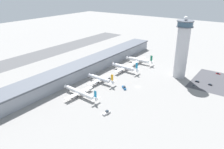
{
  "coord_description": "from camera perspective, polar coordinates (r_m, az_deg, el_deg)",
  "views": [
    {
      "loc": [
        -180.38,
        -96.18,
        97.22
      ],
      "look_at": [
        -8.39,
        26.8,
        10.1
      ],
      "focal_mm": 35.0,
      "sensor_mm": 36.0,
      "label": 1
    }
  ],
  "objects": [
    {
      "name": "service_truck_catering",
      "position": [
        220.83,
        3.18,
        -3.46
      ],
      "size": [
        6.6,
        7.41,
        2.99
      ],
      "color": "black",
      "rests_on": "ground"
    },
    {
      "name": "car_yellow_taxi",
      "position": [
        241.08,
        20.55,
        -2.78
      ],
      "size": [
        1.93,
        4.2,
        1.36
      ],
      "color": "black",
      "rests_on": "ground"
    },
    {
      "name": "terminal_building",
      "position": [
        261.28,
        -6.65,
        2.07
      ],
      "size": [
        268.68,
        25.0,
        14.08
      ],
      "color": "#9399A3",
      "rests_on": "ground"
    },
    {
      "name": "airplane_gate_charlie",
      "position": [
        264.18,
        3.3,
        1.85
      ],
      "size": [
        34.04,
        36.3,
        14.39
      ],
      "color": "white",
      "rests_on": "ground"
    },
    {
      "name": "runway_strip",
      "position": [
        338.68,
        -19.81,
        4.36
      ],
      "size": [
        403.02,
        44.0,
        0.01
      ],
      "primitive_type": "cube",
      "color": "#515154",
      "rests_on": "ground"
    },
    {
      "name": "ground_plane",
      "position": [
        226.36,
        6.78,
        -3.21
      ],
      "size": [
        1000.0,
        1000.0,
        0.0
      ],
      "primitive_type": "plane",
      "color": "gray"
    },
    {
      "name": "car_silver_sedan",
      "position": [
        285.24,
        25.97,
        0.22
      ],
      "size": [
        1.9,
        4.72,
        1.42
      ],
      "color": "black",
      "rests_on": "ground"
    },
    {
      "name": "parking_lot_surface",
      "position": [
        262.01,
        24.82,
        -1.57
      ],
      "size": [
        64.0,
        40.0,
        0.01
      ],
      "primitive_type": "cube",
      "color": "#424247",
      "rests_on": "ground"
    },
    {
      "name": "car_red_hatchback",
      "position": [
        250.32,
        24.27,
        -2.43
      ],
      "size": [
        1.91,
        4.02,
        1.45
      ],
      "color": "black",
      "rests_on": "ground"
    },
    {
      "name": "airplane_gate_alpha",
      "position": [
        206.74,
        -8.42,
        -4.68
      ],
      "size": [
        32.92,
        43.05,
        12.14
      ],
      "color": "white",
      "rests_on": "ground"
    },
    {
      "name": "airplane_gate_delta",
      "position": [
        292.58,
        7.03,
        3.74
      ],
      "size": [
        37.86,
        37.62,
        13.76
      ],
      "color": "white",
      "rests_on": "ground"
    },
    {
      "name": "service_truck_fuel",
      "position": [
        179.92,
        -1.42,
        -9.95
      ],
      "size": [
        7.66,
        3.46,
        2.81
      ],
      "color": "black",
      "rests_on": "ground"
    },
    {
      "name": "car_black_suv",
      "position": [
        252.8,
        21.36,
        -1.72
      ],
      "size": [
        1.8,
        4.34,
        1.45
      ],
      "color": "black",
      "rests_on": "ground"
    },
    {
      "name": "airplane_gate_bravo",
      "position": [
        232.74,
        -3.0,
        -1.13
      ],
      "size": [
        36.63,
        33.06,
        13.25
      ],
      "color": "silver",
      "rests_on": "ground"
    },
    {
      "name": "control_tower",
      "position": [
        250.81,
        17.85,
        6.53
      ],
      "size": [
        17.53,
        17.53,
        67.45
      ],
      "color": "#BCBCC1",
      "rests_on": "ground"
    }
  ]
}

